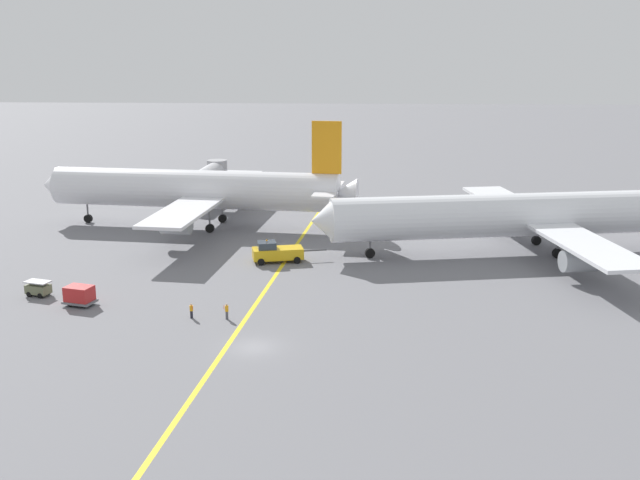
{
  "coord_description": "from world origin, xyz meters",
  "views": [
    {
      "loc": [
        9.56,
        -65.83,
        27.4
      ],
      "look_at": [
        4.93,
        24.81,
        4.0
      ],
      "focal_mm": 42.75,
      "sensor_mm": 36.0,
      "label": 1
    }
  ],
  "objects_px": {
    "airliner_at_gate_left": "(197,190)",
    "jet_bridge": "(207,175)",
    "gse_baggage_cart_near_cluster": "(38,288)",
    "ground_crew_ramp_agent_by_cones": "(227,311)",
    "gse_container_dolly_flat": "(79,295)",
    "airliner_being_pushed": "(526,215)",
    "ground_crew_wing_walker_right": "(191,311)",
    "pushback_tug": "(276,252)"
  },
  "relations": [
    {
      "from": "gse_baggage_cart_near_cluster",
      "to": "ground_crew_ramp_agent_by_cones",
      "type": "relative_size",
      "value": 1.82
    },
    {
      "from": "pushback_tug",
      "to": "jet_bridge",
      "type": "bearing_deg",
      "value": 112.39
    },
    {
      "from": "ground_crew_ramp_agent_by_cones",
      "to": "jet_bridge",
      "type": "distance_m",
      "value": 64.31
    },
    {
      "from": "ground_crew_wing_walker_right",
      "to": "ground_crew_ramp_agent_by_cones",
      "type": "distance_m",
      "value": 3.7
    },
    {
      "from": "jet_bridge",
      "to": "gse_baggage_cart_near_cluster",
      "type": "bearing_deg",
      "value": -98.32
    },
    {
      "from": "ground_crew_wing_walker_right",
      "to": "airliner_being_pushed",
      "type": "bearing_deg",
      "value": 35.01
    },
    {
      "from": "airliner_at_gate_left",
      "to": "jet_bridge",
      "type": "relative_size",
      "value": 2.5
    },
    {
      "from": "airliner_at_gate_left",
      "to": "ground_crew_ramp_agent_by_cones",
      "type": "distance_m",
      "value": 42.18
    },
    {
      "from": "gse_baggage_cart_near_cluster",
      "to": "ground_crew_ramp_agent_by_cones",
      "type": "height_order",
      "value": "gse_baggage_cart_near_cluster"
    },
    {
      "from": "gse_container_dolly_flat",
      "to": "pushback_tug",
      "type": "bearing_deg",
      "value": 42.86
    },
    {
      "from": "airliner_being_pushed",
      "to": "gse_container_dolly_flat",
      "type": "relative_size",
      "value": 15.68
    },
    {
      "from": "airliner_being_pushed",
      "to": "gse_baggage_cart_near_cluster",
      "type": "relative_size",
      "value": 18.81
    },
    {
      "from": "jet_bridge",
      "to": "gse_container_dolly_flat",
      "type": "bearing_deg",
      "value": -92.37
    },
    {
      "from": "pushback_tug",
      "to": "ground_crew_wing_walker_right",
      "type": "xyz_separation_m",
      "value": [
        -6.5,
        -21.34,
        -0.48
      ]
    },
    {
      "from": "gse_container_dolly_flat",
      "to": "ground_crew_ramp_agent_by_cones",
      "type": "height_order",
      "value": "gse_container_dolly_flat"
    },
    {
      "from": "gse_baggage_cart_near_cluster",
      "to": "jet_bridge",
      "type": "height_order",
      "value": "jet_bridge"
    },
    {
      "from": "jet_bridge",
      "to": "ground_crew_wing_walker_right",
      "type": "bearing_deg",
      "value": -80.49
    },
    {
      "from": "airliner_being_pushed",
      "to": "jet_bridge",
      "type": "height_order",
      "value": "airliner_being_pushed"
    },
    {
      "from": "airliner_being_pushed",
      "to": "gse_container_dolly_flat",
      "type": "xyz_separation_m",
      "value": [
        -52.53,
        -24.42,
        -3.96
      ]
    },
    {
      "from": "airliner_being_pushed",
      "to": "gse_baggage_cart_near_cluster",
      "type": "distance_m",
      "value": 62.3
    },
    {
      "from": "pushback_tug",
      "to": "airliner_being_pushed",
      "type": "bearing_deg",
      "value": 10.95
    },
    {
      "from": "gse_container_dolly_flat",
      "to": "jet_bridge",
      "type": "distance_m",
      "value": 59.32
    },
    {
      "from": "ground_crew_wing_walker_right",
      "to": "ground_crew_ramp_agent_by_cones",
      "type": "height_order",
      "value": "ground_crew_ramp_agent_by_cones"
    },
    {
      "from": "gse_baggage_cart_near_cluster",
      "to": "jet_bridge",
      "type": "distance_m",
      "value": 56.97
    },
    {
      "from": "airliner_being_pushed",
      "to": "ground_crew_ramp_agent_by_cones",
      "type": "bearing_deg",
      "value": -142.19
    },
    {
      "from": "ground_crew_ramp_agent_by_cones",
      "to": "gse_container_dolly_flat",
      "type": "bearing_deg",
      "value": 168.26
    },
    {
      "from": "gse_container_dolly_flat",
      "to": "ground_crew_ramp_agent_by_cones",
      "type": "bearing_deg",
      "value": -11.74
    },
    {
      "from": "airliner_being_pushed",
      "to": "jet_bridge",
      "type": "bearing_deg",
      "value": 145.23
    },
    {
      "from": "airliner_being_pushed",
      "to": "ground_crew_wing_walker_right",
      "type": "xyz_separation_m",
      "value": [
        -39.62,
        -27.75,
        -4.32
      ]
    },
    {
      "from": "airliner_being_pushed",
      "to": "jet_bridge",
      "type": "xyz_separation_m",
      "value": [
        -50.08,
        34.77,
        -0.91
      ]
    },
    {
      "from": "airliner_at_gate_left",
      "to": "gse_container_dolly_flat",
      "type": "bearing_deg",
      "value": -98.24
    },
    {
      "from": "airliner_at_gate_left",
      "to": "ground_crew_wing_walker_right",
      "type": "distance_m",
      "value": 41.22
    },
    {
      "from": "airliner_being_pushed",
      "to": "pushback_tug",
      "type": "relative_size",
      "value": 5.91
    },
    {
      "from": "pushback_tug",
      "to": "ground_crew_ramp_agent_by_cones",
      "type": "distance_m",
      "value": 21.65
    },
    {
      "from": "gse_container_dolly_flat",
      "to": "ground_crew_ramp_agent_by_cones",
      "type": "distance_m",
      "value": 16.97
    },
    {
      "from": "jet_bridge",
      "to": "airliner_being_pushed",
      "type": "bearing_deg",
      "value": -34.77
    },
    {
      "from": "airliner_at_gate_left",
      "to": "pushback_tug",
      "type": "height_order",
      "value": "airliner_at_gate_left"
    },
    {
      "from": "ground_crew_ramp_agent_by_cones",
      "to": "jet_bridge",
      "type": "xyz_separation_m",
      "value": [
        -14.16,
        62.64,
        3.35
      ]
    },
    {
      "from": "airliner_at_gate_left",
      "to": "jet_bridge",
      "type": "bearing_deg",
      "value": 97.4
    },
    {
      "from": "pushback_tug",
      "to": "jet_bridge",
      "type": "relative_size",
      "value": 0.49
    },
    {
      "from": "ground_crew_ramp_agent_by_cones",
      "to": "jet_bridge",
      "type": "relative_size",
      "value": 0.08
    },
    {
      "from": "airliner_being_pushed",
      "to": "pushback_tug",
      "type": "distance_m",
      "value": 33.95
    }
  ]
}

